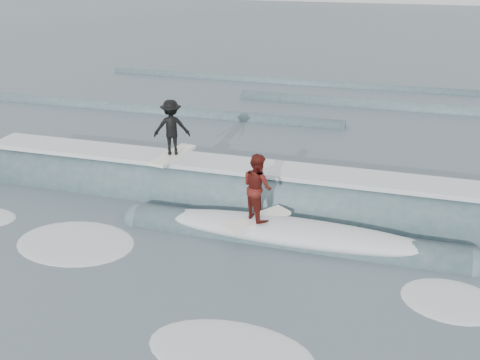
# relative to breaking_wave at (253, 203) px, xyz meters

# --- Properties ---
(ground) EXTENTS (160.00, 160.00, 0.00)m
(ground) POSITION_rel_breaking_wave_xyz_m (-0.21, -5.30, -0.04)
(ground) COLOR #374550
(ground) RESTS_ON ground
(breaking_wave) EXTENTS (23.69, 3.91, 2.27)m
(breaking_wave) POSITION_rel_breaking_wave_xyz_m (0.00, 0.00, 0.00)
(breaking_wave) COLOR #36545B
(breaking_wave) RESTS_ON ground
(surfer_black) EXTENTS (1.29, 2.06, 1.85)m
(surfer_black) POSITION_rel_breaking_wave_xyz_m (-2.73, 0.26, 2.06)
(surfer_black) COLOR white
(surfer_black) RESTS_ON ground
(surfer_red) EXTENTS (1.63, 1.94, 1.94)m
(surfer_red) POSITION_rel_breaking_wave_xyz_m (0.62, -1.94, 1.37)
(surfer_red) COLOR white
(surfer_red) RESTS_ON ground
(whitewater) EXTENTS (15.77, 8.19, 0.10)m
(whitewater) POSITION_rel_breaking_wave_xyz_m (0.35, -6.29, -0.04)
(whitewater) COLOR white
(whitewater) RESTS_ON ground
(far_swells) EXTENTS (38.11, 8.65, 0.80)m
(far_swells) POSITION_rel_breaking_wave_xyz_m (-0.65, 12.35, -0.04)
(far_swells) COLOR #36545B
(far_swells) RESTS_ON ground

